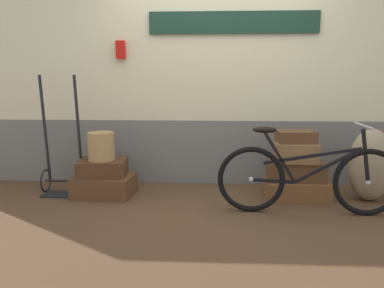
{
  "coord_description": "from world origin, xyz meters",
  "views": [
    {
      "loc": [
        -0.07,
        -3.67,
        1.25
      ],
      "look_at": [
        -0.26,
        0.13,
        0.59
      ],
      "focal_mm": 35.36,
      "sensor_mm": 36.0,
      "label": 1
    }
  ],
  "objects_px": {
    "suitcase_4": "(296,153)",
    "burlap_sack": "(370,165)",
    "suitcase_3": "(296,170)",
    "bicycle": "(308,178)",
    "suitcase_2": "(297,190)",
    "suitcase_5": "(296,137)",
    "luggage_trolley": "(63,166)",
    "suitcase_0": "(105,185)",
    "suitcase_1": "(103,167)",
    "wicker_basket": "(101,146)"
  },
  "relations": [
    {
      "from": "suitcase_4",
      "to": "burlap_sack",
      "type": "bearing_deg",
      "value": 2.0
    },
    {
      "from": "suitcase_3",
      "to": "bicycle",
      "type": "bearing_deg",
      "value": -88.67
    },
    {
      "from": "suitcase_2",
      "to": "suitcase_5",
      "type": "relative_size",
      "value": 1.64
    },
    {
      "from": "suitcase_3",
      "to": "bicycle",
      "type": "height_order",
      "value": "bicycle"
    },
    {
      "from": "suitcase_2",
      "to": "luggage_trolley",
      "type": "relative_size",
      "value": 0.49
    },
    {
      "from": "bicycle",
      "to": "burlap_sack",
      "type": "bearing_deg",
      "value": 30.31
    },
    {
      "from": "suitcase_0",
      "to": "suitcase_1",
      "type": "height_order",
      "value": "suitcase_1"
    },
    {
      "from": "wicker_basket",
      "to": "bicycle",
      "type": "relative_size",
      "value": 0.18
    },
    {
      "from": "suitcase_2",
      "to": "wicker_basket",
      "type": "height_order",
      "value": "wicker_basket"
    },
    {
      "from": "suitcase_2",
      "to": "suitcase_3",
      "type": "height_order",
      "value": "suitcase_3"
    },
    {
      "from": "suitcase_4",
      "to": "burlap_sack",
      "type": "distance_m",
      "value": 0.77
    },
    {
      "from": "suitcase_1",
      "to": "luggage_trolley",
      "type": "xyz_separation_m",
      "value": [
        -0.45,
        0.03,
        0.0
      ]
    },
    {
      "from": "suitcase_1",
      "to": "wicker_basket",
      "type": "bearing_deg",
      "value": -101.85
    },
    {
      "from": "suitcase_5",
      "to": "bicycle",
      "type": "distance_m",
      "value": 0.57
    },
    {
      "from": "luggage_trolley",
      "to": "burlap_sack",
      "type": "xyz_separation_m",
      "value": [
        3.26,
        -0.09,
        0.07
      ]
    },
    {
      "from": "suitcase_3",
      "to": "luggage_trolley",
      "type": "relative_size",
      "value": 0.45
    },
    {
      "from": "suitcase_4",
      "to": "bicycle",
      "type": "distance_m",
      "value": 0.47
    },
    {
      "from": "suitcase_0",
      "to": "suitcase_4",
      "type": "height_order",
      "value": "suitcase_4"
    },
    {
      "from": "suitcase_0",
      "to": "luggage_trolley",
      "type": "xyz_separation_m",
      "value": [
        -0.47,
        0.06,
        0.2
      ]
    },
    {
      "from": "wicker_basket",
      "to": "burlap_sack",
      "type": "height_order",
      "value": "burlap_sack"
    },
    {
      "from": "suitcase_1",
      "to": "suitcase_2",
      "type": "relative_size",
      "value": 0.8
    },
    {
      "from": "suitcase_5",
      "to": "wicker_basket",
      "type": "distance_m",
      "value": 2.05
    },
    {
      "from": "suitcase_4",
      "to": "suitcase_5",
      "type": "xyz_separation_m",
      "value": [
        -0.0,
        0.04,
        0.16
      ]
    },
    {
      "from": "suitcase_4",
      "to": "suitcase_5",
      "type": "height_order",
      "value": "suitcase_5"
    },
    {
      "from": "suitcase_0",
      "to": "suitcase_3",
      "type": "distance_m",
      "value": 2.05
    },
    {
      "from": "suitcase_3",
      "to": "burlap_sack",
      "type": "bearing_deg",
      "value": -3.81
    },
    {
      "from": "suitcase_0",
      "to": "wicker_basket",
      "type": "xyz_separation_m",
      "value": [
        -0.02,
        0.01,
        0.43
      ]
    },
    {
      "from": "suitcase_0",
      "to": "suitcase_5",
      "type": "height_order",
      "value": "suitcase_5"
    },
    {
      "from": "suitcase_1",
      "to": "suitcase_5",
      "type": "relative_size",
      "value": 1.31
    },
    {
      "from": "suitcase_4",
      "to": "suitcase_5",
      "type": "relative_size",
      "value": 1.12
    },
    {
      "from": "suitcase_1",
      "to": "suitcase_3",
      "type": "relative_size",
      "value": 0.88
    },
    {
      "from": "suitcase_4",
      "to": "burlap_sack",
      "type": "height_order",
      "value": "burlap_sack"
    },
    {
      "from": "luggage_trolley",
      "to": "bicycle",
      "type": "height_order",
      "value": "luggage_trolley"
    },
    {
      "from": "suitcase_0",
      "to": "suitcase_2",
      "type": "height_order",
      "value": "suitcase_0"
    },
    {
      "from": "suitcase_0",
      "to": "wicker_basket",
      "type": "distance_m",
      "value": 0.43
    },
    {
      "from": "suitcase_4",
      "to": "suitcase_5",
      "type": "bearing_deg",
      "value": 94.28
    },
    {
      "from": "wicker_basket",
      "to": "suitcase_1",
      "type": "bearing_deg",
      "value": 84.07
    },
    {
      "from": "suitcase_5",
      "to": "luggage_trolley",
      "type": "height_order",
      "value": "luggage_trolley"
    },
    {
      "from": "suitcase_0",
      "to": "suitcase_4",
      "type": "bearing_deg",
      "value": 4.48
    },
    {
      "from": "suitcase_4",
      "to": "wicker_basket",
      "type": "height_order",
      "value": "wicker_basket"
    },
    {
      "from": "suitcase_1",
      "to": "suitcase_4",
      "type": "height_order",
      "value": "suitcase_4"
    },
    {
      "from": "suitcase_4",
      "to": "luggage_trolley",
      "type": "xyz_separation_m",
      "value": [
        -2.5,
        0.08,
        -0.19
      ]
    },
    {
      "from": "luggage_trolley",
      "to": "burlap_sack",
      "type": "height_order",
      "value": "luggage_trolley"
    },
    {
      "from": "suitcase_1",
      "to": "bicycle",
      "type": "height_order",
      "value": "bicycle"
    },
    {
      "from": "suitcase_1",
      "to": "luggage_trolley",
      "type": "height_order",
      "value": "luggage_trolley"
    },
    {
      "from": "suitcase_4",
      "to": "suitcase_5",
      "type": "distance_m",
      "value": 0.16
    },
    {
      "from": "wicker_basket",
      "to": "luggage_trolley",
      "type": "xyz_separation_m",
      "value": [
        -0.45,
        0.05,
        -0.23
      ]
    },
    {
      "from": "wicker_basket",
      "to": "burlap_sack",
      "type": "relative_size",
      "value": 0.4
    },
    {
      "from": "suitcase_3",
      "to": "wicker_basket",
      "type": "xyz_separation_m",
      "value": [
        -2.07,
        -0.02,
        0.24
      ]
    },
    {
      "from": "suitcase_4",
      "to": "burlap_sack",
      "type": "xyz_separation_m",
      "value": [
        0.76,
        -0.01,
        -0.12
      ]
    }
  ]
}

